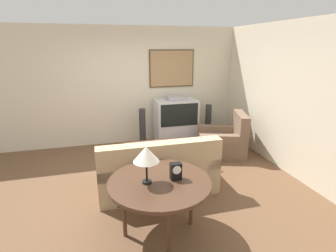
% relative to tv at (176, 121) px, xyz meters
% --- Properties ---
extents(ground_plane, '(12.00, 12.00, 0.00)m').
position_rel_tv_xyz_m(ground_plane, '(-1.05, -1.72, -0.54)').
color(ground_plane, brown).
extents(wall_back, '(12.00, 0.10, 2.70)m').
position_rel_tv_xyz_m(wall_back, '(-1.03, 0.41, 0.81)').
color(wall_back, beige).
rests_on(wall_back, ground_plane).
extents(wall_right, '(0.06, 12.00, 2.70)m').
position_rel_tv_xyz_m(wall_right, '(1.58, -1.72, 0.81)').
color(wall_right, beige).
rests_on(wall_right, ground_plane).
extents(area_rug, '(2.19, 1.46, 0.01)m').
position_rel_tv_xyz_m(area_rug, '(-0.68, -1.00, -0.54)').
color(area_rug, brown).
rests_on(area_rug, ground_plane).
extents(tv, '(0.97, 0.59, 1.15)m').
position_rel_tv_xyz_m(tv, '(0.00, 0.00, 0.00)').
color(tv, silver).
rests_on(tv, ground_plane).
extents(couch, '(1.87, 0.85, 0.92)m').
position_rel_tv_xyz_m(couch, '(-0.91, -2.02, -0.22)').
color(couch, tan).
rests_on(couch, ground_plane).
extents(armchair, '(1.17, 1.07, 0.92)m').
position_rel_tv_xyz_m(armchair, '(0.79, -0.95, -0.26)').
color(armchair, brown).
rests_on(armchair, ground_plane).
extents(coffee_table, '(1.14, 0.52, 0.43)m').
position_rel_tv_xyz_m(coffee_table, '(-0.76, -1.07, -0.15)').
color(coffee_table, '#472D1E').
rests_on(coffee_table, ground_plane).
extents(console_table, '(1.23, 1.23, 0.74)m').
position_rel_tv_xyz_m(console_table, '(-1.12, -3.04, 0.13)').
color(console_table, '#472D1E').
rests_on(console_table, ground_plane).
extents(table_lamp, '(0.30, 0.30, 0.45)m').
position_rel_tv_xyz_m(table_lamp, '(-1.27, -3.05, 0.55)').
color(table_lamp, black).
rests_on(table_lamp, console_table).
extents(mantel_clock, '(0.13, 0.10, 0.21)m').
position_rel_tv_xyz_m(mantel_clock, '(-0.92, -3.05, 0.30)').
color(mantel_clock, black).
rests_on(mantel_clock, console_table).
extents(remote, '(0.10, 0.16, 0.02)m').
position_rel_tv_xyz_m(remote, '(-0.92, -0.99, -0.10)').
color(remote, black).
rests_on(remote, coffee_table).
extents(speaker_tower_left, '(0.25, 0.25, 0.91)m').
position_rel_tv_xyz_m(speaker_tower_left, '(-0.81, -0.05, -0.12)').
color(speaker_tower_left, black).
rests_on(speaker_tower_left, ground_plane).
extents(speaker_tower_right, '(0.25, 0.25, 0.91)m').
position_rel_tv_xyz_m(speaker_tower_right, '(0.81, -0.05, -0.12)').
color(speaker_tower_right, black).
rests_on(speaker_tower_right, ground_plane).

